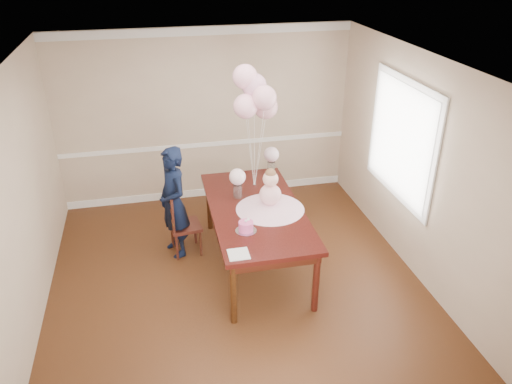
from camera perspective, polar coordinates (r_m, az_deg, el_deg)
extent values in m
cube|color=#371C0D|center=(6.25, -2.11, -10.72)|extent=(4.50, 5.00, 0.00)
cube|color=silver|center=(5.05, -2.64, 14.17)|extent=(4.50, 5.00, 0.02)
cube|color=tan|center=(7.81, -5.74, 8.52)|extent=(4.50, 0.02, 2.70)
cube|color=tan|center=(3.53, 5.47, -17.84)|extent=(4.50, 0.02, 2.70)
cube|color=tan|center=(5.63, -25.50, -1.92)|extent=(0.02, 5.00, 2.70)
cube|color=tan|center=(6.27, 18.31, 2.40)|extent=(0.02, 5.00, 2.70)
cube|color=white|center=(7.95, -5.58, 5.43)|extent=(4.50, 0.02, 0.07)
cube|color=silver|center=(7.49, -6.20, 17.81)|extent=(4.50, 0.02, 0.12)
cube|color=white|center=(8.30, -5.32, 0.05)|extent=(4.50, 0.02, 0.12)
cube|color=white|center=(6.59, 16.30, 5.77)|extent=(0.02, 1.66, 1.56)
cube|color=silver|center=(6.58, 16.16, 5.77)|extent=(0.01, 1.50, 1.40)
cube|color=black|center=(6.19, -0.01, -2.08)|extent=(1.14, 2.24, 0.06)
cube|color=black|center=(6.23, -0.01, -2.75)|extent=(1.02, 2.13, 0.11)
cylinder|color=black|center=(5.52, -2.60, -11.53)|extent=(0.08, 0.08, 0.78)
cylinder|color=black|center=(5.70, 6.87, -10.22)|extent=(0.08, 0.08, 0.78)
cylinder|color=black|center=(7.22, -5.37, -1.44)|extent=(0.08, 0.08, 0.78)
cylinder|color=black|center=(7.36, 1.88, -0.71)|extent=(0.08, 0.08, 0.78)
cone|color=#F0B1CB|center=(6.13, 1.62, -1.49)|extent=(0.86, 0.86, 0.11)
sphere|color=#FEA0D0|center=(6.07, 1.64, -0.29)|extent=(0.27, 0.27, 0.27)
sphere|color=beige|center=(5.97, 1.67, 1.51)|extent=(0.19, 0.19, 0.19)
sphere|color=brown|center=(5.94, 1.68, 2.09)|extent=(0.13, 0.13, 0.13)
cylinder|color=#B6B6BA|center=(5.71, -1.15, -4.45)|extent=(0.25, 0.25, 0.01)
cylinder|color=#E54895|center=(5.68, -1.16, -3.93)|extent=(0.17, 0.17, 0.11)
sphere|color=silver|center=(5.64, -1.17, -3.30)|extent=(0.03, 0.03, 0.03)
sphere|color=white|center=(5.67, -0.88, -3.15)|extent=(0.03, 0.03, 0.03)
cylinder|color=silver|center=(6.40, -2.11, 0.12)|extent=(0.11, 0.11, 0.18)
sphere|color=#F6CED2|center=(6.31, -2.14, 1.74)|extent=(0.21, 0.21, 0.21)
cylinder|color=silver|center=(7.05, 1.75, 2.81)|extent=(0.11, 0.11, 0.18)
sphere|color=silver|center=(6.97, 1.77, 4.31)|extent=(0.21, 0.21, 0.21)
cube|color=white|center=(5.32, -2.01, -7.11)|extent=(0.23, 0.23, 0.01)
cylinder|color=silver|center=(6.72, -0.18, 0.82)|extent=(0.05, 0.05, 0.02)
sphere|color=#FFB4CC|center=(6.29, -1.20, 9.77)|extent=(0.31, 0.31, 0.31)
sphere|color=#EBA7B9|center=(6.25, 0.93, 10.72)|extent=(0.31, 0.31, 0.31)
sphere|color=#D899B8|center=(6.35, -0.21, 12.06)|extent=(0.31, 0.31, 0.31)
sphere|color=#FCB3CC|center=(6.33, -1.27, 13.03)|extent=(0.31, 0.31, 0.31)
sphere|color=#DC9CA9|center=(6.44, 1.12, 9.68)|extent=(0.31, 0.31, 0.31)
cylinder|color=silver|center=(6.52, -0.67, 4.46)|extent=(0.10, 0.01, 0.93)
cylinder|color=white|center=(6.49, 0.35, 4.90)|extent=(0.11, 0.06, 1.04)
cylinder|color=white|center=(6.54, -0.19, 5.60)|extent=(0.03, 0.11, 1.16)
cylinder|color=silver|center=(6.52, -0.69, 6.05)|extent=(0.09, 0.12, 1.26)
cylinder|color=white|center=(6.59, 0.45, 4.48)|extent=(0.16, 0.08, 0.87)
cube|color=#3E1610|center=(6.72, -8.07, -3.85)|extent=(0.43, 0.43, 0.04)
cylinder|color=#3C1710|center=(6.68, -9.02, -6.28)|extent=(0.04, 0.04, 0.38)
cylinder|color=#38180F|center=(6.72, -6.34, -5.82)|extent=(0.04, 0.04, 0.38)
cylinder|color=#37160F|center=(6.94, -9.53, -4.89)|extent=(0.04, 0.04, 0.38)
cylinder|color=#38140F|center=(6.99, -6.95, -4.46)|extent=(0.04, 0.04, 0.38)
cylinder|color=#3D1810|center=(6.43, -9.47, -2.84)|extent=(0.04, 0.04, 0.50)
cylinder|color=#3B2010|center=(6.71, -9.98, -1.54)|extent=(0.04, 0.04, 0.50)
cube|color=#3E2210|center=(6.62, -9.66, -2.98)|extent=(0.07, 0.36, 0.04)
cube|color=#3B1710|center=(6.55, -9.76, -1.91)|extent=(0.07, 0.36, 0.04)
cube|color=#3B1710|center=(6.48, -9.85, -0.81)|extent=(0.07, 0.36, 0.04)
imported|color=black|center=(6.56, -9.41, -1.20)|extent=(0.53, 0.64, 1.52)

